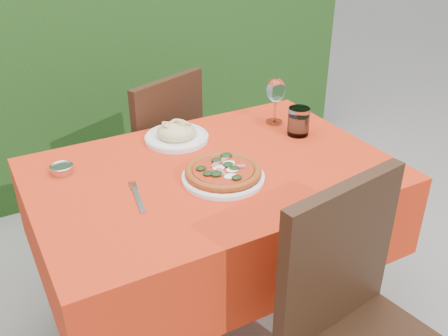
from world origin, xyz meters
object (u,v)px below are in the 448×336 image
pizza_plate (223,173)px  water_glass (298,123)px  pasta_plate (176,134)px  steel_ramekin (62,170)px  chair_near (361,326)px  chair_far (156,152)px  wine_glass (276,92)px  fork (139,200)px

pizza_plate → water_glass: (0.44, 0.18, 0.03)m
pasta_plate → steel_ramekin: pasta_plate is taller
chair_near → steel_ramekin: bearing=113.7°
chair_far → water_glass: size_ratio=7.98×
chair_far → steel_ramekin: size_ratio=12.26×
steel_ramekin → chair_near: bearing=-57.6°
chair_near → wine_glass: size_ratio=4.83×
chair_far → fork: bearing=43.1°
pizza_plate → water_glass: size_ratio=2.74×
pizza_plate → steel_ramekin: size_ratio=4.22×
chair_near → steel_ramekin: chair_near is taller
wine_glass → fork: 0.80m
chair_near → chair_far: chair_near is taller
pasta_plate → wine_glass: size_ratio=1.27×
pasta_plate → fork: size_ratio=1.16×
chair_far → wine_glass: wine_glass is taller
pizza_plate → wine_glass: bearing=36.9°
pasta_plate → steel_ramekin: bearing=-173.5°
pizza_plate → pasta_plate: pasta_plate is taller
chair_far → pasta_plate: (-0.04, -0.36, 0.25)m
pasta_plate → water_glass: size_ratio=2.21×
chair_far → steel_ramekin: (-0.50, -0.41, 0.24)m
chair_far → fork: size_ratio=4.18×
water_glass → wine_glass: (-0.02, 0.14, 0.09)m
water_glass → fork: bearing=-167.6°
fork → pasta_plate: bearing=60.1°
wine_glass → steel_ramekin: wine_glass is taller
pizza_plate → wine_glass: (0.42, 0.32, 0.11)m
wine_glass → fork: (-0.73, -0.31, -0.14)m
water_glass → fork: (-0.74, -0.16, -0.05)m
pizza_plate → chair_near: bearing=-79.9°
wine_glass → fork: wine_glass is taller
wine_glass → chair_near: bearing=-109.1°
pizza_plate → fork: pizza_plate is taller
pizza_plate → fork: (-0.30, 0.01, -0.02)m
fork → pizza_plate: bearing=7.4°
fork → steel_ramekin: steel_ramekin is taller
pizza_plate → steel_ramekin: 0.56m
water_glass → wine_glass: 0.17m
pasta_plate → chair_near: bearing=-83.0°
wine_glass → fork: bearing=-157.1°
wine_glass → steel_ramekin: (-0.90, -0.01, -0.12)m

